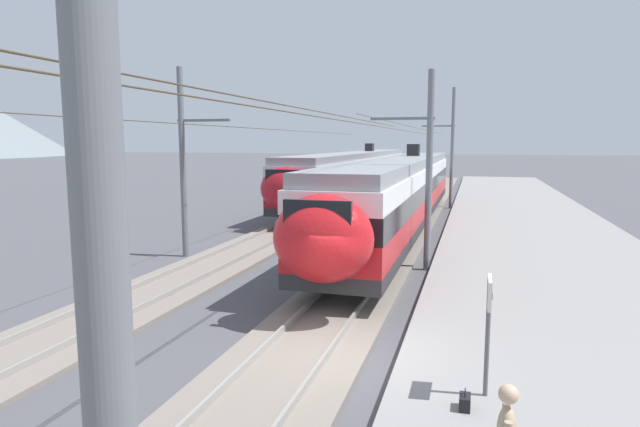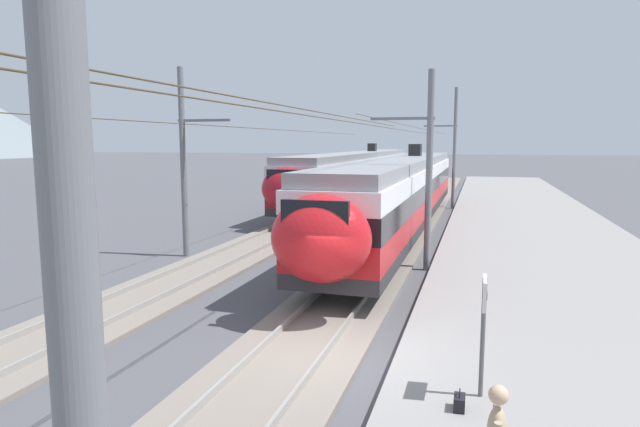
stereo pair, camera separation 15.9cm
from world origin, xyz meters
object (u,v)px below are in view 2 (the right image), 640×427
object	(u,v)px
train_near_platform	(403,190)
platform_sign	(484,310)
handbag_near_sign	(459,402)
catenary_mast_east	(453,147)
catenary_mast_far_side	(186,160)
catenary_mast_mid	(425,167)
catenary_mast_west	(47,346)
train_far_track	(358,172)

from	to	relation	value
train_near_platform	platform_sign	distance (m)	18.59
train_near_platform	handbag_near_sign	world-z (taller)	train_near_platform
platform_sign	handbag_near_sign	distance (m)	1.56
train_near_platform	catenary_mast_east	xyz separation A→B (m)	(11.27, -1.86, 2.11)
catenary_mast_far_side	catenary_mast_east	bearing A→B (deg)	-25.84
catenary_mast_mid	train_near_platform	bearing A→B (deg)	13.24
catenary_mast_west	catenary_mast_east	xyz separation A→B (m)	(36.64, -0.02, 0.62)
catenary_mast_mid	catenary_mast_far_side	world-z (taller)	catenary_mast_far_side
catenary_mast_mid	catenary_mast_far_side	bearing A→B (deg)	92.45
catenary_mast_mid	catenary_mast_far_side	xyz separation A→B (m)	(-0.40, 9.43, 0.17)
catenary_mast_west	platform_sign	distance (m)	7.71
train_near_platform	catenary_mast_far_side	size ratio (longest dim) A/B	0.70
catenary_mast_mid	catenary_mast_far_side	distance (m)	9.44
platform_sign	catenary_mast_west	bearing A→B (deg)	164.02
train_far_track	catenary_mast_east	distance (m)	8.88
catenary_mast_west	train_far_track	bearing A→B (deg)	10.57
train_far_track	catenary_mast_mid	size ratio (longest dim) A/B	0.79
catenary_mast_mid	handbag_near_sign	bearing A→B (deg)	-171.03
catenary_mast_west	platform_sign	bearing A→B (deg)	-15.98
platform_sign	catenary_mast_mid	bearing A→B (deg)	11.25
train_near_platform	platform_sign	size ratio (longest dim) A/B	14.89
catenary_mast_west	catenary_mast_mid	xyz separation A→B (m)	(17.53, -0.00, 0.06)
train_near_platform	catenary_mast_west	xyz separation A→B (m)	(-25.36, -1.84, 1.50)
catenary_mast_west	handbag_near_sign	xyz separation A→B (m)	(6.60, -1.73, -3.28)
train_far_track	handbag_near_sign	size ratio (longest dim) A/B	97.42
train_far_track	catenary_mast_east	size ratio (longest dim) A/B	0.79
catenary_mast_mid	platform_sign	distance (m)	10.72
train_far_track	handbag_near_sign	distance (m)	35.38
handbag_near_sign	train_far_track	bearing A→B (deg)	15.30
platform_sign	handbag_near_sign	bearing A→B (deg)	150.71
catenary_mast_far_side	platform_sign	distance (m)	15.33
catenary_mast_west	catenary_mast_far_side	size ratio (longest dim) A/B	1.00
platform_sign	train_far_track	bearing A→B (deg)	16.08
catenary_mast_mid	catenary_mast_east	bearing A→B (deg)	-0.06
train_far_track	platform_sign	xyz separation A→B (m)	(-33.49, -9.65, -0.38)
train_far_track	catenary_mast_mid	distance (m)	24.41
platform_sign	train_near_platform	bearing A→B (deg)	12.11
train_far_track	handbag_near_sign	bearing A→B (deg)	-164.70
train_near_platform	platform_sign	bearing A→B (deg)	-167.89
train_near_platform	catenary_mast_east	size ratio (longest dim) A/B	0.70
catenary_mast_far_side	train_far_track	bearing A→B (deg)	-4.44
train_far_track	platform_sign	world-z (taller)	train_far_track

